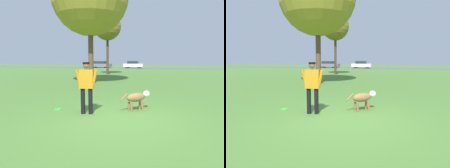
% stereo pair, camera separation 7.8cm
% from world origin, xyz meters
% --- Properties ---
extents(ground_plane, '(120.00, 120.00, 0.00)m').
position_xyz_m(ground_plane, '(0.00, 0.00, 0.00)').
color(ground_plane, '#4C7A33').
extents(far_road_strip, '(120.00, 6.00, 0.01)m').
position_xyz_m(far_road_strip, '(0.00, 34.53, 0.01)').
color(far_road_strip, '#5B5B59').
rests_on(far_road_strip, ground_plane).
extents(person, '(0.69, 0.30, 1.58)m').
position_xyz_m(person, '(-1.13, 0.33, 0.93)').
color(person, black).
rests_on(person, ground_plane).
extents(dog, '(0.90, 0.87, 0.63)m').
position_xyz_m(dog, '(0.30, 1.15, 0.43)').
color(dog, olive).
rests_on(dog, ground_plane).
extents(frisbee, '(0.23, 0.23, 0.02)m').
position_xyz_m(frisbee, '(-2.27, 0.57, 0.01)').
color(frisbee, '#33D838').
rests_on(frisbee, ground_plane).
extents(tree_far_left, '(3.02, 3.02, 6.81)m').
position_xyz_m(tree_far_left, '(-5.45, 16.53, 5.27)').
color(tree_far_left, '#4C3826').
rests_on(tree_far_left, ground_plane).
extents(parked_car_grey, '(4.61, 2.03, 1.37)m').
position_xyz_m(parked_car_grey, '(-12.60, 34.62, 0.68)').
color(parked_car_grey, slate).
rests_on(parked_car_grey, ground_plane).
extents(parked_car_white, '(3.87, 1.81, 1.39)m').
position_xyz_m(parked_car_white, '(-5.52, 34.20, 0.69)').
color(parked_car_white, white).
rests_on(parked_car_white, ground_plane).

